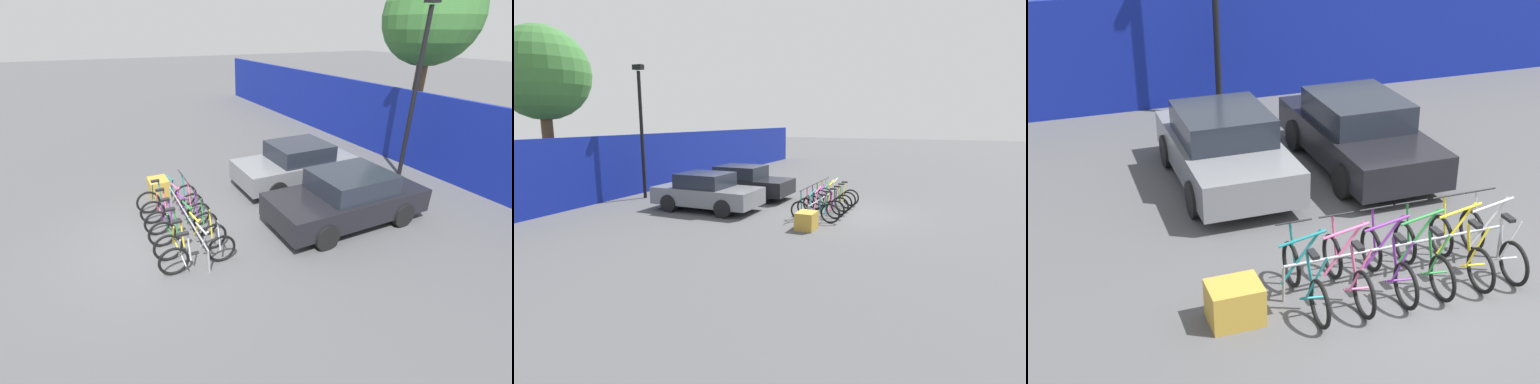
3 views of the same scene
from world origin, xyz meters
The scene contains 14 objects.
ground_plane centered at (0.00, 0.00, 0.00)m, with size 120.00×120.00×0.00m, color #4C4C4F.
hoarding_wall centered at (0.00, 9.50, 1.35)m, with size 36.00×0.16×2.69m, color navy.
bike_rack centered at (-0.18, 0.67, 0.48)m, with size 3.50×0.04×0.57m.
bicycle_teal centered at (-1.65, 0.53, 0.38)m, with size 0.68×1.71×1.05m.
bicycle_pink centered at (-1.02, 0.53, 0.38)m, with size 0.68×1.71×1.05m.
bicycle_purple centered at (-0.41, 0.53, 0.38)m, with size 0.68×1.71×1.05m.
bicycle_green centered at (0.15, 0.53, 0.38)m, with size 0.68×1.71×1.05m.
bicycle_yellow centered at (0.76, 0.53, 0.38)m, with size 0.68×1.71×1.05m.
bicycle_silver centered at (1.30, 0.53, 0.38)m, with size 0.68×1.71×1.05m.
car_grey centered at (-1.59, 4.74, 0.69)m, with size 1.91×3.93×1.40m.
car_black centered at (1.06, 4.64, 0.69)m, with size 1.91×4.17×1.40m.
lamp_post centered at (-0.69, 8.50, 3.13)m, with size 0.24×0.44×5.56m.
cargo_crate centered at (-2.65, 0.48, 0.28)m, with size 0.70×0.56×0.55m, color #B28C33.
tree_behind_hoarding centered at (-2.93, 11.30, 5.07)m, with size 3.61×3.61×6.92m.
Camera 1 is at (7.23, -0.97, 4.68)m, focal length 24.00 mm.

